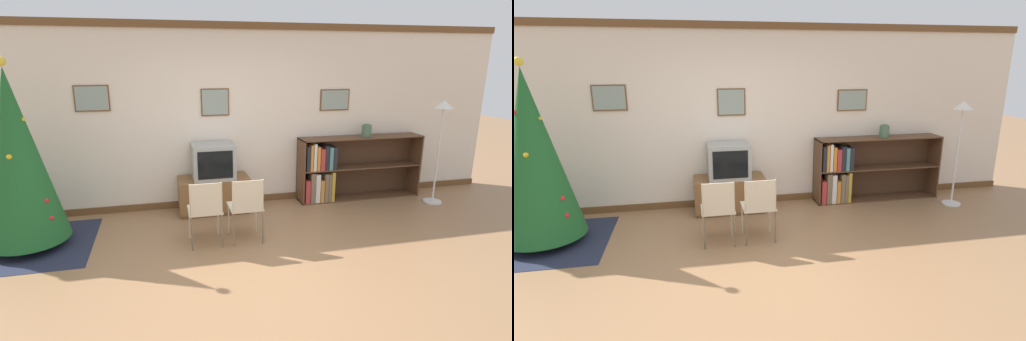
% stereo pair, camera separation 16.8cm
% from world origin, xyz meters
% --- Properties ---
extents(ground_plane, '(24.00, 24.00, 0.00)m').
position_xyz_m(ground_plane, '(0.00, 0.00, 0.00)').
color(ground_plane, '#936B47').
extents(wall_back, '(9.10, 0.11, 2.70)m').
position_xyz_m(wall_back, '(-0.00, 2.33, 1.35)').
color(wall_back, silver).
rests_on(wall_back, ground_plane).
extents(area_rug, '(1.46, 1.44, 0.01)m').
position_xyz_m(area_rug, '(-2.51, 1.35, 0.00)').
color(area_rug, '#23283D').
rests_on(area_rug, ground_plane).
extents(christmas_tree, '(0.94, 0.94, 2.20)m').
position_xyz_m(christmas_tree, '(-2.51, 1.35, 1.10)').
color(christmas_tree, maroon).
rests_on(christmas_tree, area_rug).
extents(tv_console, '(1.03, 0.50, 0.52)m').
position_xyz_m(tv_console, '(-0.19, 2.01, 0.26)').
color(tv_console, brown).
rests_on(tv_console, ground_plane).
extents(television, '(0.60, 0.49, 0.50)m').
position_xyz_m(television, '(-0.19, 2.01, 0.77)').
color(television, '#9E9E99').
rests_on(television, tv_console).
extents(folding_chair_left, '(0.40, 0.40, 0.82)m').
position_xyz_m(folding_chair_left, '(-0.43, 0.87, 0.47)').
color(folding_chair_left, beige).
rests_on(folding_chair_left, ground_plane).
extents(folding_chair_right, '(0.40, 0.40, 0.82)m').
position_xyz_m(folding_chair_right, '(0.06, 0.87, 0.47)').
color(folding_chair_right, beige).
rests_on(folding_chair_right, ground_plane).
extents(bookshelf, '(2.02, 0.36, 1.01)m').
position_xyz_m(bookshelf, '(1.80, 2.09, 0.49)').
color(bookshelf, brown).
rests_on(bookshelf, ground_plane).
extents(vase, '(0.15, 0.15, 0.20)m').
position_xyz_m(vase, '(2.26, 2.07, 1.11)').
color(vase, '#47664C').
rests_on(vase, bookshelf).
extents(standing_lamp, '(0.28, 0.28, 1.60)m').
position_xyz_m(standing_lamp, '(3.23, 1.59, 1.23)').
color(standing_lamp, silver).
rests_on(standing_lamp, ground_plane).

